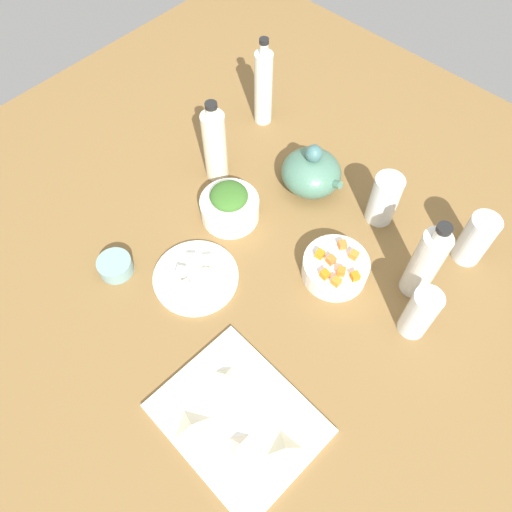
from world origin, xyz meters
TOP-DOWN VIEW (x-y plane):
  - tabletop at (0.00, 0.00)cm, footprint 190.00×190.00cm
  - cutting_board at (21.89, -28.63)cm, footprint 32.60×26.59cm
  - plate_tofu at (-8.22, -12.04)cm, footprint 20.23×20.23cm
  - bowl_greens at (-15.26, 6.66)cm, footprint 14.79×14.79cm
  - bowl_carrots at (14.82, 11.33)cm, footprint 15.48×15.48cm
  - bowl_small_side at (-23.74, -23.41)cm, footprint 8.13×8.13cm
  - teapot at (-6.80, 28.26)cm, footprint 17.27×15.31cm
  - bottle_0 at (30.47, 21.26)cm, footprint 6.34×6.34cm
  - bottle_1 at (-27.80, 14.42)cm, footprint 6.00×6.00cm
  - bottle_2 at (-33.20, 38.44)cm, footprint 5.05×5.05cm
  - drinking_glass_0 at (36.07, 12.30)cm, footprint 6.29×6.29cm
  - drinking_glass_1 at (12.59, 32.56)cm, footprint 7.14×7.14cm
  - drinking_glass_2 at (35.01, 37.39)cm, footprint 6.92×6.92cm
  - carrot_cube_0 at (16.80, 15.04)cm, footprint 1.94×1.94cm
  - carrot_cube_1 at (10.94, 9.82)cm, footprint 2.04×2.04cm
  - carrot_cube_2 at (13.12, 15.41)cm, footprint 2.51×2.51cm
  - carrot_cube_3 at (15.16, 6.44)cm, footprint 2.03×2.03cm
  - carrot_cube_4 at (13.77, 10.37)cm, footprint 2.04×2.04cm
  - carrot_cube_5 at (17.35, 9.55)cm, footprint 2.46×2.46cm
  - carrot_cube_6 at (20.38, 10.67)cm, footprint 2.43×2.43cm
  - carrot_cube_7 at (18.17, 6.75)cm, footprint 1.82×1.82cm
  - chopped_greens_mound at (-15.26, 6.66)cm, footprint 13.37×13.37cm
  - tofu_cube_0 at (-6.11, -10.33)cm, footprint 2.85×2.85cm
  - tofu_cube_1 at (-10.90, -13.97)cm, footprint 3.02×3.02cm
  - tofu_cube_2 at (-7.30, -15.91)cm, footprint 2.28×2.28cm
  - tofu_cube_3 at (-11.69, -9.91)cm, footprint 3.11×3.11cm
  - tofu_cube_4 at (-8.61, -7.53)cm, footprint 3.11×3.11cm
  - dumpling_0 at (14.30, -24.48)cm, footprint 5.00×4.68cm
  - dumpling_1 at (26.08, -32.33)cm, footprint 4.36×4.60cm
  - dumpling_2 at (16.78, -36.22)cm, footprint 7.36×7.40cm
  - dumpling_3 at (32.99, -27.05)cm, footprint 7.81×7.64cm

SIDE VIEW (x-z plane):
  - tabletop at x=0.00cm, z-range 0.00..3.00cm
  - cutting_board at x=21.89cm, z-range 3.00..4.00cm
  - plate_tofu at x=-8.22cm, z-range 3.00..4.20cm
  - bowl_small_side at x=-23.74cm, z-range 3.00..6.89cm
  - dumpling_0 at x=14.30cm, z-range 4.00..6.42cm
  - tofu_cube_0 at x=-6.11cm, z-range 4.20..6.40cm
  - tofu_cube_1 at x=-10.90cm, z-range 4.20..6.40cm
  - tofu_cube_2 at x=-7.30cm, z-range 4.20..6.40cm
  - tofu_cube_3 at x=-11.69cm, z-range 4.20..6.40cm
  - tofu_cube_4 at x=-8.61cm, z-range 4.20..6.40cm
  - dumpling_1 at x=26.08cm, z-range 4.00..6.85cm
  - dumpling_2 at x=16.78cm, z-range 4.00..6.95cm
  - dumpling_3 at x=32.99cm, z-range 4.00..7.14cm
  - bowl_carrots at x=14.82cm, z-range 3.00..8.36cm
  - bowl_greens at x=-15.26cm, z-range 3.00..9.26cm
  - teapot at x=-6.80cm, z-range 1.25..15.77cm
  - carrot_cube_0 at x=16.80cm, z-range 8.36..10.16cm
  - carrot_cube_1 at x=10.94cm, z-range 8.36..10.16cm
  - carrot_cube_2 at x=13.12cm, z-range 8.36..10.16cm
  - carrot_cube_3 at x=15.16cm, z-range 8.36..10.16cm
  - carrot_cube_4 at x=13.77cm, z-range 8.36..10.16cm
  - carrot_cube_5 at x=17.35cm, z-range 8.36..10.16cm
  - carrot_cube_6 at x=20.38cm, z-range 8.36..10.16cm
  - carrot_cube_7 at x=18.17cm, z-range 8.36..10.16cm
  - drinking_glass_1 at x=12.59cm, z-range 3.00..17.08cm
  - drinking_glass_2 at x=35.01cm, z-range 3.00..17.15cm
  - drinking_glass_0 at x=36.07cm, z-range 3.00..17.38cm
  - chopped_greens_mound at x=-15.26cm, z-range 9.26..13.10cm
  - bottle_0 at x=30.47cm, z-range 1.52..25.63cm
  - bottle_1 at x=-27.80cm, z-range 1.59..25.92cm
  - bottle_2 at x=-33.20cm, z-range 1.38..27.77cm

